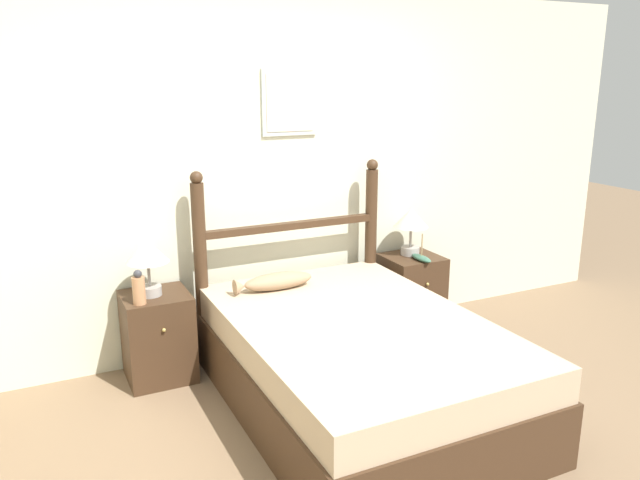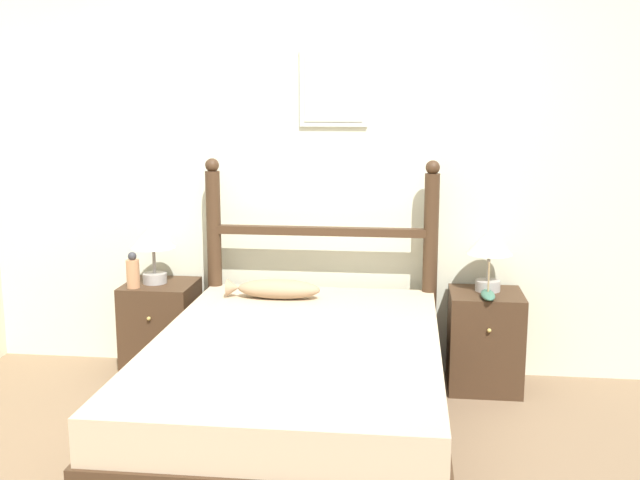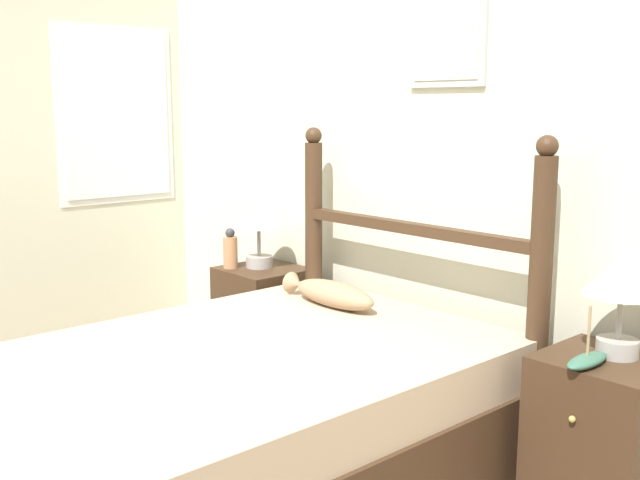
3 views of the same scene
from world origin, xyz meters
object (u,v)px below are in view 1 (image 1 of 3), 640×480
(bottle, at_px, (139,289))
(model_boat, at_px, (421,258))
(nightstand_left, at_px, (158,336))
(fish_pillow, at_px, (275,281))
(nightstand_right, at_px, (411,292))
(table_lamp_right, at_px, (411,222))
(table_lamp_left, at_px, (147,255))
(bed, at_px, (358,365))

(bottle, xyz_separation_m, model_boat, (2.10, -0.00, -0.08))
(nightstand_left, height_order, bottle, bottle)
(bottle, height_order, model_boat, bottle)
(nightstand_left, height_order, fish_pillow, fish_pillow)
(nightstand_left, height_order, model_boat, model_boat)
(nightstand_right, relative_size, table_lamp_right, 1.57)
(table_lamp_left, bearing_deg, bottle, -124.97)
(table_lamp_right, height_order, model_boat, table_lamp_right)
(bed, xyz_separation_m, model_boat, (0.99, 0.78, 0.33))
(bed, distance_m, model_boat, 1.30)
(nightstand_right, height_order, model_boat, model_boat)
(nightstand_right, height_order, table_lamp_right, table_lamp_right)
(table_lamp_right, bearing_deg, bottle, -175.23)
(nightstand_left, relative_size, model_boat, 2.61)
(table_lamp_right, bearing_deg, model_boat, -95.12)
(table_lamp_left, xyz_separation_m, bottle, (-0.09, -0.13, -0.17))
(model_boat, height_order, fish_pillow, model_boat)
(nightstand_left, distance_m, bottle, 0.43)
(table_lamp_right, relative_size, bottle, 1.69)
(table_lamp_right, bearing_deg, nightstand_left, -178.61)
(nightstand_left, xyz_separation_m, table_lamp_left, (-0.03, -0.00, 0.56))
(model_boat, bearing_deg, nightstand_left, 176.23)
(table_lamp_right, bearing_deg, table_lamp_left, -178.62)
(bed, xyz_separation_m, bottle, (-1.11, 0.78, 0.41))
(nightstand_left, bearing_deg, table_lamp_left, -179.59)
(fish_pillow, bearing_deg, model_boat, 2.89)
(bottle, height_order, fish_pillow, bottle)
(bottle, distance_m, fish_pillow, 0.88)
(fish_pillow, bearing_deg, bed, -71.94)
(nightstand_left, bearing_deg, table_lamp_right, 1.39)
(bottle, bearing_deg, bed, -35.15)
(table_lamp_right, bearing_deg, bed, -136.28)
(nightstand_left, xyz_separation_m, model_boat, (1.98, -0.13, 0.32))
(nightstand_right, bearing_deg, table_lamp_left, -179.99)
(nightstand_left, relative_size, fish_pillow, 1.07)
(nightstand_left, distance_m, model_boat, 2.01)
(nightstand_right, distance_m, table_lamp_left, 2.10)
(bottle, bearing_deg, table_lamp_left, 55.03)
(nightstand_left, xyz_separation_m, table_lamp_right, (2.00, 0.05, 0.56))
(bed, bearing_deg, nightstand_right, 42.53)
(table_lamp_right, distance_m, bottle, 2.13)
(bed, bearing_deg, bottle, 144.85)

